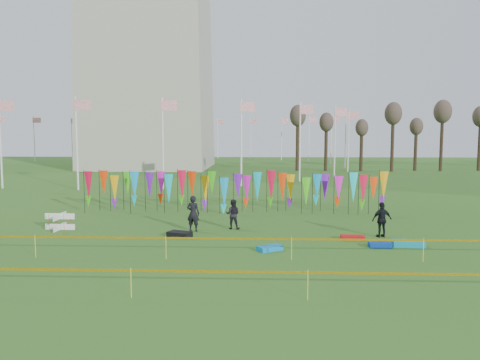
{
  "coord_description": "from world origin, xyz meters",
  "views": [
    {
      "loc": [
        1.65,
        -19.6,
        4.79
      ],
      "look_at": [
        0.6,
        6.0,
        2.29
      ],
      "focal_mm": 35.0,
      "sensor_mm": 36.0,
      "label": 1
    }
  ],
  "objects_px": {
    "kite_bag_teal": "(408,243)",
    "box_kite": "(60,222)",
    "kite_bag_blue": "(380,245)",
    "kite_bag_black": "(180,234)",
    "person_left": "(193,213)",
    "person_right": "(382,220)",
    "kite_bag_turquoise": "(270,248)",
    "person_mid": "(233,214)",
    "kite_bag_red": "(353,238)"
  },
  "relations": [
    {
      "from": "person_left",
      "to": "kite_bag_turquoise",
      "type": "relative_size",
      "value": 1.75
    },
    {
      "from": "kite_bag_red",
      "to": "kite_bag_black",
      "type": "relative_size",
      "value": 0.98
    },
    {
      "from": "kite_bag_red",
      "to": "box_kite",
      "type": "bearing_deg",
      "value": 173.58
    },
    {
      "from": "person_mid",
      "to": "person_right",
      "type": "relative_size",
      "value": 0.92
    },
    {
      "from": "kite_bag_turquoise",
      "to": "person_mid",
      "type": "bearing_deg",
      "value": 111.83
    },
    {
      "from": "person_right",
      "to": "kite_bag_turquoise",
      "type": "xyz_separation_m",
      "value": [
        -5.29,
        -2.79,
        -0.72
      ]
    },
    {
      "from": "person_right",
      "to": "kite_bag_red",
      "type": "xyz_separation_m",
      "value": [
        -1.46,
        -0.63,
        -0.73
      ]
    },
    {
      "from": "box_kite",
      "to": "kite_bag_red",
      "type": "relative_size",
      "value": 0.81
    },
    {
      "from": "box_kite",
      "to": "person_left",
      "type": "distance_m",
      "value": 6.75
    },
    {
      "from": "kite_bag_black",
      "to": "kite_bag_teal",
      "type": "distance_m",
      "value": 10.23
    },
    {
      "from": "kite_bag_red",
      "to": "kite_bag_black",
      "type": "xyz_separation_m",
      "value": [
        -8.0,
        0.28,
        0.03
      ]
    },
    {
      "from": "person_mid",
      "to": "kite_bag_blue",
      "type": "height_order",
      "value": "person_mid"
    },
    {
      "from": "person_left",
      "to": "person_mid",
      "type": "bearing_deg",
      "value": -148.83
    },
    {
      "from": "kite_bag_red",
      "to": "kite_bag_teal",
      "type": "xyz_separation_m",
      "value": [
        2.13,
        -1.16,
        0.03
      ]
    },
    {
      "from": "person_left",
      "to": "kite_bag_red",
      "type": "distance_m",
      "value": 7.75
    },
    {
      "from": "person_right",
      "to": "kite_bag_red",
      "type": "bearing_deg",
      "value": 8.59
    },
    {
      "from": "person_right",
      "to": "kite_bag_blue",
      "type": "xyz_separation_m",
      "value": [
        -0.58,
        -1.99,
        -0.73
      ]
    },
    {
      "from": "person_mid",
      "to": "person_right",
      "type": "distance_m",
      "value": 7.25
    },
    {
      "from": "kite_bag_red",
      "to": "kite_bag_black",
      "type": "bearing_deg",
      "value": 177.97
    },
    {
      "from": "kite_bag_red",
      "to": "kite_bag_blue",
      "type": "bearing_deg",
      "value": -57.23
    },
    {
      "from": "person_left",
      "to": "box_kite",
      "type": "bearing_deg",
      "value": 12.61
    },
    {
      "from": "kite_bag_blue",
      "to": "kite_bag_black",
      "type": "relative_size",
      "value": 0.85
    },
    {
      "from": "person_mid",
      "to": "kite_bag_red",
      "type": "xyz_separation_m",
      "value": [
        5.6,
        -2.27,
        -0.66
      ]
    },
    {
      "from": "box_kite",
      "to": "kite_bag_blue",
      "type": "height_order",
      "value": "box_kite"
    },
    {
      "from": "box_kite",
      "to": "kite_bag_red",
      "type": "bearing_deg",
      "value": -6.42
    },
    {
      "from": "person_left",
      "to": "kite_bag_turquoise",
      "type": "height_order",
      "value": "person_left"
    },
    {
      "from": "person_mid",
      "to": "person_right",
      "type": "bearing_deg",
      "value": 173.44
    },
    {
      "from": "person_right",
      "to": "kite_bag_black",
      "type": "distance_m",
      "value": 9.49
    },
    {
      "from": "person_right",
      "to": "kite_bag_turquoise",
      "type": "relative_size",
      "value": 1.62
    },
    {
      "from": "box_kite",
      "to": "kite_bag_teal",
      "type": "bearing_deg",
      "value": -9.57
    },
    {
      "from": "kite_bag_blue",
      "to": "kite_bag_black",
      "type": "distance_m",
      "value": 9.03
    },
    {
      "from": "kite_bag_red",
      "to": "kite_bag_turquoise",
      "type": "bearing_deg",
      "value": -150.48
    },
    {
      "from": "kite_bag_blue",
      "to": "kite_bag_red",
      "type": "bearing_deg",
      "value": 122.77
    },
    {
      "from": "box_kite",
      "to": "kite_bag_teal",
      "type": "xyz_separation_m",
      "value": [
        16.4,
        -2.77,
        -0.31
      ]
    },
    {
      "from": "kite_bag_blue",
      "to": "person_left",
      "type": "bearing_deg",
      "value": 160.48
    },
    {
      "from": "kite_bag_teal",
      "to": "box_kite",
      "type": "bearing_deg",
      "value": 170.43
    },
    {
      "from": "box_kite",
      "to": "kite_bag_teal",
      "type": "distance_m",
      "value": 16.64
    },
    {
      "from": "person_mid",
      "to": "person_right",
      "type": "height_order",
      "value": "person_right"
    },
    {
      "from": "person_mid",
      "to": "kite_bag_teal",
      "type": "relative_size",
      "value": 1.15
    },
    {
      "from": "person_left",
      "to": "kite_bag_blue",
      "type": "height_order",
      "value": "person_left"
    },
    {
      "from": "person_right",
      "to": "person_left",
      "type": "bearing_deg",
      "value": -20.88
    },
    {
      "from": "kite_bag_turquoise",
      "to": "kite_bag_black",
      "type": "height_order",
      "value": "kite_bag_black"
    },
    {
      "from": "kite_bag_blue",
      "to": "kite_bag_red",
      "type": "height_order",
      "value": "same"
    },
    {
      "from": "kite_bag_turquoise",
      "to": "kite_bag_teal",
      "type": "xyz_separation_m",
      "value": [
        5.96,
        1.01,
        0.02
      ]
    },
    {
      "from": "person_left",
      "to": "person_right",
      "type": "bearing_deg",
      "value": -173.78
    },
    {
      "from": "kite_bag_teal",
      "to": "kite_bag_black",
      "type": "bearing_deg",
      "value": 171.89
    },
    {
      "from": "kite_bag_red",
      "to": "kite_bag_black",
      "type": "distance_m",
      "value": 8.0
    },
    {
      "from": "person_left",
      "to": "person_mid",
      "type": "relative_size",
      "value": 1.18
    },
    {
      "from": "kite_bag_blue",
      "to": "kite_bag_red",
      "type": "xyz_separation_m",
      "value": [
        -0.88,
        1.37,
        0.0
      ]
    },
    {
      "from": "kite_bag_red",
      "to": "kite_bag_teal",
      "type": "distance_m",
      "value": 2.43
    }
  ]
}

